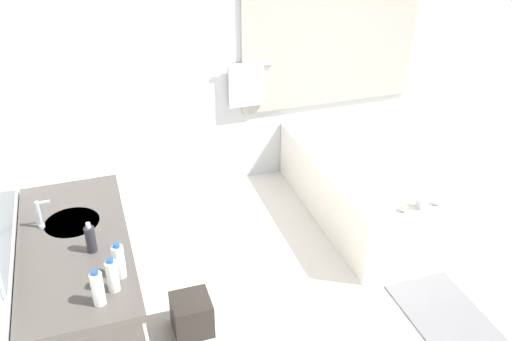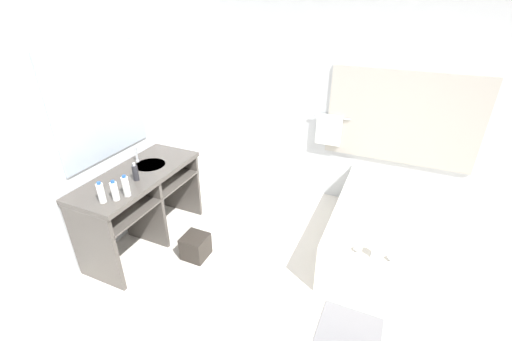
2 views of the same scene
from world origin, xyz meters
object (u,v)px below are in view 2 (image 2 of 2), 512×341
object	(u,v)px
soap_dispenser	(135,173)
bathtub	(379,227)
water_bottle_3	(115,191)
water_bottle_1	(125,187)
waste_bin	(196,246)
water_bottle_2	(101,193)

from	to	relation	value
soap_dispenser	bathtub	bearing A→B (deg)	24.20
water_bottle_3	soap_dispenser	size ratio (longest dim) A/B	1.04
water_bottle_1	waste_bin	distance (m)	1.02
bathtub	water_bottle_3	xyz separation A→B (m)	(-2.22, -1.39, 0.68)
bathtub	soap_dispenser	xyz separation A→B (m)	(-2.30, -1.03, 0.67)
water_bottle_3	water_bottle_2	bearing A→B (deg)	-134.48
water_bottle_1	water_bottle_2	bearing A→B (deg)	-125.47
water_bottle_2	bathtub	bearing A→B (deg)	32.70
bathtub	soap_dispenser	distance (m)	2.61
soap_dispenser	water_bottle_1	bearing A→B (deg)	-64.95
water_bottle_3	waste_bin	xyz separation A→B (m)	(0.46, 0.47, -0.84)
waste_bin	water_bottle_3	bearing A→B (deg)	-134.34
water_bottle_2	waste_bin	xyz separation A→B (m)	(0.54, 0.55, -0.85)
water_bottle_2	soap_dispenser	world-z (taller)	water_bottle_2
water_bottle_1	water_bottle_2	world-z (taller)	water_bottle_1
bathtub	waste_bin	distance (m)	1.99
bathtub	water_bottle_2	world-z (taller)	water_bottle_2
water_bottle_3	waste_bin	distance (m)	1.07
bathtub	water_bottle_1	bearing A→B (deg)	-149.06
water_bottle_2	waste_bin	world-z (taller)	water_bottle_2
bathtub	waste_bin	size ratio (longest dim) A/B	6.86
water_bottle_2	soap_dispenser	bearing A→B (deg)	90.65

